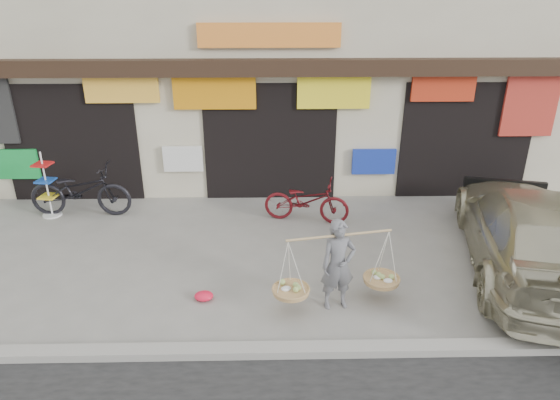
{
  "coord_description": "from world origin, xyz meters",
  "views": [
    {
      "loc": [
        -0.0,
        -7.46,
        4.73
      ],
      "look_at": [
        0.17,
        0.9,
        1.05
      ],
      "focal_mm": 32.0,
      "sensor_mm": 36.0,
      "label": 1
    }
  ],
  "objects_px": {
    "street_vendor": "(338,269)",
    "suv": "(532,231)",
    "bike_2": "(306,201)",
    "display_rack": "(48,191)",
    "bike_0": "(80,190)"
  },
  "relations": [
    {
      "from": "street_vendor",
      "to": "suv",
      "type": "distance_m",
      "value": 3.68
    },
    {
      "from": "suv",
      "to": "bike_0",
      "type": "bearing_deg",
      "value": -2.08
    },
    {
      "from": "display_rack",
      "to": "bike_0",
      "type": "bearing_deg",
      "value": 2.59
    },
    {
      "from": "street_vendor",
      "to": "bike_0",
      "type": "distance_m",
      "value": 6.22
    },
    {
      "from": "bike_2",
      "to": "display_rack",
      "type": "bearing_deg",
      "value": 98.54
    },
    {
      "from": "bike_0",
      "to": "display_rack",
      "type": "bearing_deg",
      "value": 94.37
    },
    {
      "from": "bike_2",
      "to": "display_rack",
      "type": "relative_size",
      "value": 1.23
    },
    {
      "from": "bike_2",
      "to": "display_rack",
      "type": "xyz_separation_m",
      "value": [
        -5.57,
        0.39,
        0.12
      ]
    },
    {
      "from": "street_vendor",
      "to": "suv",
      "type": "height_order",
      "value": "same"
    },
    {
      "from": "bike_2",
      "to": "suv",
      "type": "xyz_separation_m",
      "value": [
        3.79,
        -2.01,
        0.27
      ]
    },
    {
      "from": "bike_2",
      "to": "display_rack",
      "type": "height_order",
      "value": "display_rack"
    },
    {
      "from": "street_vendor",
      "to": "bike_2",
      "type": "relative_size",
      "value": 1.11
    },
    {
      "from": "bike_0",
      "to": "display_rack",
      "type": "distance_m",
      "value": 0.68
    },
    {
      "from": "bike_2",
      "to": "suv",
      "type": "relative_size",
      "value": 0.33
    },
    {
      "from": "bike_0",
      "to": "bike_2",
      "type": "height_order",
      "value": "bike_0"
    }
  ]
}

